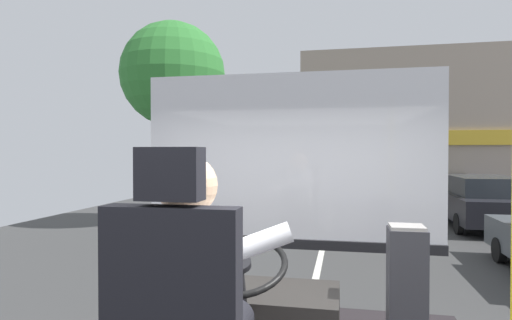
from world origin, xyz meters
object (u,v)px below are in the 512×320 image
Objects in this scene: bus_driver at (193,290)px; parked_car_blue at (445,189)px; fare_box at (407,296)px; steering_console at (252,317)px; parked_car_black at (481,201)px.

bus_driver reaches higher than parked_car_blue.
bus_driver reaches higher than fare_box.
steering_console is 0.25× the size of parked_car_black.
fare_box is at bearing -108.28° from parked_car_black.
parked_car_blue is (3.66, 15.75, -0.61)m from fare_box.
bus_driver is 12.26m from parked_car_black.
steering_console is 11.22m from parked_car_black.
steering_console is at bearing 90.00° from bus_driver.
fare_box reaches higher than steering_console.
bus_driver is 1.21m from steering_console.
bus_driver is at bearing -130.51° from fare_box.
fare_box is 10.88m from parked_car_black.
fare_box is at bearing 49.49° from bus_driver.
fare_box is 16.19m from parked_car_blue.
steering_console reaches higher than parked_car_black.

